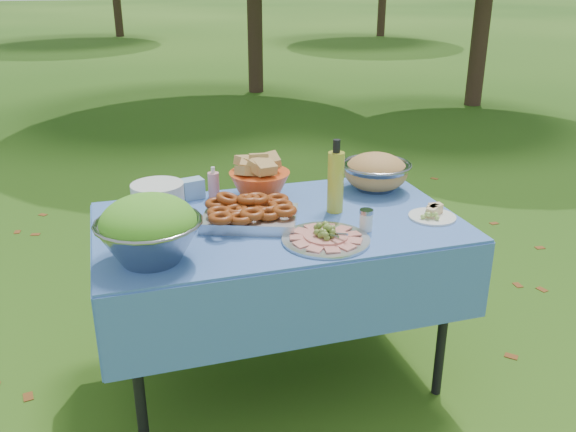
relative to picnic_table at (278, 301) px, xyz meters
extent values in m
plane|color=#103409|center=(0.00, 0.00, -0.38)|extent=(80.00, 80.00, 0.00)
cube|color=#78A0E7|center=(0.00, 0.00, 0.00)|extent=(1.46, 0.86, 0.76)
cylinder|color=silver|center=(-0.45, 0.31, 0.43)|extent=(0.25, 0.25, 0.10)
cube|color=#8FBDE6|center=(-0.29, 0.36, 0.42)|extent=(0.11, 0.09, 0.09)
cylinder|color=pink|center=(-0.20, 0.34, 0.45)|extent=(0.06, 0.06, 0.14)
cube|color=silver|center=(-0.12, 0.00, 0.42)|extent=(0.44, 0.38, 0.09)
cylinder|color=#B0B4B8|center=(0.12, -0.25, 0.42)|extent=(0.37, 0.37, 0.08)
cylinder|color=gold|center=(0.26, 0.02, 0.54)|extent=(0.08, 0.08, 0.31)
cylinder|color=silver|center=(0.62, -0.16, 0.41)|extent=(0.24, 0.24, 0.05)
cylinder|color=silver|center=(0.30, -0.20, 0.42)|extent=(0.07, 0.07, 0.09)
camera|label=1|loc=(-0.63, -2.21, 1.33)|focal=38.00mm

